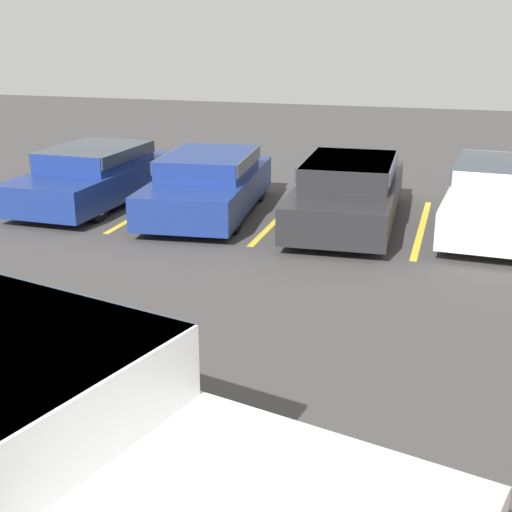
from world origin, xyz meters
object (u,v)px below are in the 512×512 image
Objects in this scene: parked_sedan_a at (95,173)px; wheel_stop_curb at (211,182)px; parked_sedan_b at (208,182)px; parked_sedan_d at (499,195)px; parked_sedan_c at (348,190)px; pickup_truck at (36,465)px.

parked_sedan_a is 2.98m from wheel_stop_curb.
parked_sedan_b reaches higher than parked_sedan_a.
parked_sedan_b reaches higher than wheel_stop_curb.
parked_sedan_a is 2.74× the size of wheel_stop_curb.
parked_sedan_d reaches higher than parked_sedan_a.
parked_sedan_b is 2.70m from wheel_stop_curb.
parked_sedan_a reaches higher than wheel_stop_curb.
parked_sedan_a is 0.96× the size of parked_sedan_c.
parked_sedan_a is 1.00× the size of parked_sedan_b.
parked_sedan_b is 2.73× the size of wheel_stop_curb.
parked_sedan_b is (2.62, -0.15, 0.01)m from parked_sedan_a.
parked_sedan_d is at bearing 86.27° from pickup_truck.
parked_sedan_d is 6.81m from wheel_stop_curb.
parked_sedan_c is 2.86× the size of wheel_stop_curb.
parked_sedan_b is at bearing -90.83° from parked_sedan_c.
parked_sedan_b is at bearing 88.34° from parked_sedan_a.
parked_sedan_d reaches higher than wheel_stop_curb.
pickup_truck is 9.74m from parked_sedan_c.
parked_sedan_d reaches higher than parked_sedan_b.
parked_sedan_c reaches higher than parked_sedan_b.
parked_sedan_d is (5.55, 0.29, 0.04)m from parked_sedan_b.
parked_sedan_a is 2.62m from parked_sedan_b.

